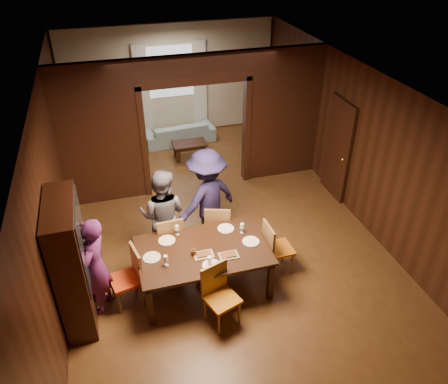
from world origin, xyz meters
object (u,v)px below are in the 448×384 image
object	(u,v)px
chair_far_l	(169,237)
hutch	(72,264)
chair_far_r	(218,226)
person_grey	(163,215)
sofa	(179,132)
chair_right	(279,247)
person_purple	(96,267)
dining_table	(203,268)
coffee_table	(190,150)
chair_left	(125,278)
person_navy	(207,199)
chair_near	(222,298)

from	to	relation	value
chair_far_l	hutch	size ratio (longest dim) A/B	0.48
chair_far_l	chair_far_r	xyz separation A→B (m)	(0.89, 0.08, 0.00)
person_grey	sofa	world-z (taller)	person_grey
person_grey	chair_right	xyz separation A→B (m)	(1.74, -0.92, -0.37)
person_purple	hutch	distance (m)	0.36
person_purple	chair_far_l	world-z (taller)	person_purple
chair_right	dining_table	bearing A→B (deg)	88.47
person_purple	coffee_table	world-z (taller)	person_purple
coffee_table	hutch	distance (m)	5.21
person_grey	sofa	bearing A→B (deg)	-79.58
coffee_table	chair_right	world-z (taller)	chair_right
coffee_table	hutch	bearing A→B (deg)	-120.79
dining_table	hutch	bearing A→B (deg)	-178.25
person_grey	chair_far_l	world-z (taller)	person_grey
person_grey	person_purple	bearing A→B (deg)	64.07
coffee_table	chair_left	distance (m)	4.79
person_grey	dining_table	world-z (taller)	person_grey
person_purple	chair_far_r	world-z (taller)	person_purple
dining_table	chair_left	world-z (taller)	chair_left
person_purple	chair_right	world-z (taller)	person_purple
person_purple	person_navy	bearing A→B (deg)	144.28
dining_table	chair_far_l	bearing A→B (deg)	117.85
hutch	person_grey	bearing A→B (deg)	34.35
person_purple	person_grey	world-z (taller)	person_grey
dining_table	hutch	size ratio (longest dim) A/B	1.01
sofa	chair_far_l	world-z (taller)	chair_far_l
person_purple	person_navy	world-z (taller)	person_navy
sofa	chair_left	xyz separation A→B (m)	(-1.87, -5.30, 0.22)
dining_table	coffee_table	size ratio (longest dim) A/B	2.53
sofa	dining_table	distance (m)	5.33
hutch	sofa	bearing A→B (deg)	64.44
sofa	coffee_table	size ratio (longest dim) A/B	2.28
chair_left	chair_far_r	distance (m)	1.91
chair_right	hutch	world-z (taller)	hutch
chair_far_l	hutch	bearing A→B (deg)	25.94
person_navy	chair_left	xyz separation A→B (m)	(-1.57, -1.10, -0.45)
chair_far_r	chair_near	xyz separation A→B (m)	(-0.41, -1.65, 0.00)
dining_table	chair_far_r	bearing A→B (deg)	60.62
person_grey	chair_far_l	size ratio (longest dim) A/B	1.76
chair_left	chair_far_l	xyz separation A→B (m)	(0.81, 0.78, 0.00)
chair_left	hutch	xyz separation A→B (m)	(-0.69, -0.05, 0.52)
chair_far_l	chair_right	bearing A→B (deg)	152.59
person_navy	sofa	distance (m)	4.26
chair_left	hutch	world-z (taller)	hutch
person_navy	hutch	size ratio (longest dim) A/B	0.93
person_navy	sofa	xyz separation A→B (m)	(0.30, 4.20, -0.67)
person_navy	chair_right	world-z (taller)	person_navy
person_purple	chair_right	xyz separation A→B (m)	(2.89, 0.02, -0.33)
person_purple	hutch	size ratio (longest dim) A/B	0.82
chair_left	chair_right	xyz separation A→B (m)	(2.50, 0.02, 0.00)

